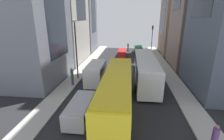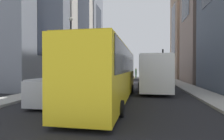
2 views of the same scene
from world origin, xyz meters
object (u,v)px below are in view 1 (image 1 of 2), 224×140
delivery_van_white (96,72)px  traffic_light_near_corner (152,34)px  pedestrian_crossing_near (128,47)px  city_bus_white (146,67)px  car_red_1 (122,53)px  streetcar_yellow (117,90)px  car_silver_0 (81,108)px  pedestrian_walking_far (215,139)px  car_green_2 (138,49)px  pedestrian_waiting_curb (72,76)px

delivery_van_white → traffic_light_near_corner: size_ratio=0.88×
traffic_light_near_corner → pedestrian_crossing_near: bearing=4.9°
city_bus_white → delivery_van_white: size_ratio=2.31×
car_red_1 → streetcar_yellow: bearing=91.7°
delivery_van_white → car_silver_0: bearing=92.2°
traffic_light_near_corner → pedestrian_walking_far: bearing=89.9°
city_bus_white → streetcar_yellow: (3.19, 7.73, 0.11)m
delivery_van_white → car_green_2: size_ratio=1.21×
city_bus_white → pedestrian_crossing_near: city_bus_white is taller
pedestrian_crossing_near → streetcar_yellow: bearing=73.5°
car_silver_0 → pedestrian_walking_far: bearing=161.2°
car_red_1 → traffic_light_near_corner: traffic_light_near_corner is taller
streetcar_yellow → car_silver_0: 3.58m
pedestrian_crossing_near → pedestrian_waiting_curb: bearing=58.7°
pedestrian_walking_far → pedestrian_waiting_curb: 15.82m
car_red_1 → pedestrian_waiting_curb: pedestrian_waiting_curb is taller
car_green_2 → pedestrian_waiting_curb: pedestrian_waiting_curb is taller
delivery_van_white → car_green_2: (-6.39, -19.78, -0.52)m
pedestrian_walking_far → pedestrian_waiting_curb: size_ratio=0.94×
pedestrian_crossing_near → traffic_light_near_corner: bearing=169.6°
delivery_van_white → car_silver_0: size_ratio=1.20×
delivery_van_white → car_red_1: (-2.68, -15.35, -0.62)m
car_green_2 → city_bus_white: bearing=90.3°
pedestrian_walking_far → traffic_light_near_corner: 33.52m
car_silver_0 → pedestrian_walking_far: size_ratio=2.11×
city_bus_white → car_green_2: city_bus_white is taller
pedestrian_waiting_curb → city_bus_white: bearing=26.4°
car_red_1 → car_green_2: (-3.71, -4.43, 0.09)m
streetcar_yellow → car_silver_0: (2.99, 1.57, -1.16)m
city_bus_white → pedestrian_waiting_curb: size_ratio=5.49×
streetcar_yellow → car_red_1: (0.63, -21.96, -1.23)m
pedestrian_walking_far → pedestrian_crossing_near: size_ratio=0.98×
car_red_1 → pedestrian_waiting_curb: (5.39, 16.84, 0.47)m
car_red_1 → traffic_light_near_corner: size_ratio=0.75×
pedestrian_waiting_curb → traffic_light_near_corner: 26.77m
car_red_1 → car_green_2: bearing=-129.9°
city_bus_white → pedestrian_crossing_near: (2.62, -20.39, -0.84)m
pedestrian_waiting_curb → delivery_van_white: bearing=39.3°
pedestrian_waiting_curb → pedestrian_crossing_near: (-6.59, -23.00, -0.20)m
city_bus_white → streetcar_yellow: bearing=67.6°
car_silver_0 → car_green_2: bearing=-102.2°
city_bus_white → delivery_van_white: (6.50, 1.12, -0.50)m
car_red_1 → car_green_2: size_ratio=1.04×
delivery_van_white → car_red_1: size_ratio=1.17×
car_green_2 → pedestrian_crossing_near: size_ratio=2.04×
pedestrian_walking_far → pedestrian_crossing_near: bearing=177.6°
car_green_2 → pedestrian_waiting_curb: (9.10, 21.27, 0.37)m
pedestrian_waiting_curb → car_silver_0: bearing=-55.1°
pedestrian_waiting_curb → car_green_2: bearing=77.4°
city_bus_white → car_red_1: 14.77m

